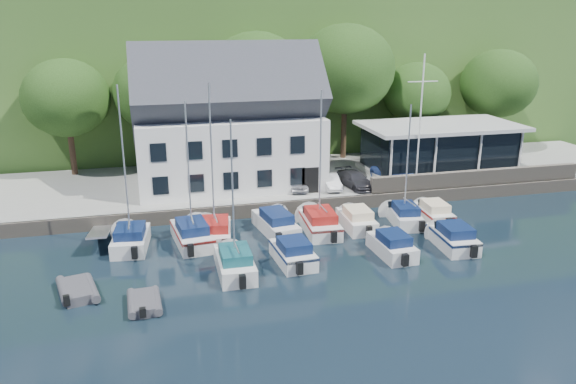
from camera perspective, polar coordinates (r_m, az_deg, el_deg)
The scene contains 34 objects.
ground at distance 32.53m, azimuth 11.02°, elevation -8.05°, with size 180.00×180.00×0.00m, color black.
quay at distance 47.71m, azimuth 2.30°, elevation 1.21°, with size 60.00×13.00×1.00m, color gray.
quay_face at distance 41.80m, azimuth 4.79°, elevation -1.21°, with size 60.00×0.30×1.00m, color #696054.
hillside at distance 89.58m, azimuth -5.85°, elevation 13.61°, with size 160.00×75.00×16.00m, color #365921.
field_patch at distance 98.73m, azimuth -1.87°, elevation 18.77°, with size 50.00×30.00×0.30m, color olive.
harbor_building at distance 44.18m, azimuth -6.06°, elevation 6.28°, with size 14.40×8.20×8.70m, color silver, non-canonical shape.
club_pavilion at distance 49.91m, azimuth 15.08°, elevation 4.37°, with size 13.20×7.20×4.10m, color black, non-canonical shape.
seawall at distance 46.95m, azimuth 18.68°, elevation 1.41°, with size 18.00×0.50×1.20m, color #696054.
gangway at distance 38.21m, azimuth -18.42°, elevation -4.71°, with size 1.20×6.00×1.40m, color #B9B9BE, non-canonical shape.
car_silver at distance 43.35m, azimuth 1.02°, elevation 1.03°, with size 1.38×3.42×1.16m, color silver.
car_white at distance 43.73m, azimuth 4.32°, elevation 1.10°, with size 1.17×3.37×1.11m, color silver.
car_dgrey at distance 44.24m, azimuth 6.81°, elevation 1.27°, with size 1.68×4.12×1.20m, color #2F2E34.
car_blue at distance 46.29m, azimuth 10.77°, elevation 1.91°, with size 1.56×3.94×1.35m, color #2D478C.
flagpole at distance 44.30m, azimuth 13.27°, elevation 6.93°, with size 2.45×0.20×10.19m, color silver, non-canonical shape.
tree_0 at distance 50.01m, azimuth -21.41°, elevation 7.03°, with size 7.05×7.05×9.63m, color #19340F, non-canonical shape.
tree_1 at distance 49.84m, azimuth -13.16°, elevation 7.85°, with size 7.18×7.18×9.82m, color #19340F, non-canonical shape.
tree_2 at distance 50.38m, azimuth -3.17°, elevation 9.43°, with size 8.53×8.53×11.66m, color #19340F, non-canonical shape.
tree_3 at distance 52.47m, azimuth 5.80°, elevation 10.03°, with size 8.98×8.98×12.28m, color #19340F, non-canonical shape.
tree_4 at distance 55.54m, azimuth 12.84°, elevation 8.25°, with size 6.39×6.39×8.74m, color #19340F, non-canonical shape.
tree_5 at distance 58.73m, azimuth 20.42°, elevation 8.65°, with size 7.24×7.24×9.89m, color #19340F, non-canonical shape.
boat_r1_0 at distance 35.00m, azimuth -16.21°, elevation 1.52°, with size 2.21×5.69×9.28m, color silver, non-canonical shape.
boat_r1_1 at distance 34.83m, azimuth -10.07°, elevation 2.14°, with size 2.21×6.60×9.58m, color silver, non-canonical shape.
boat_r1_2 at distance 35.00m, azimuth -7.71°, elevation 2.18°, with size 2.21×5.86×9.41m, color silver, non-canonical shape.
boat_r1_3 at distance 37.39m, azimuth -1.27°, elevation -2.98°, with size 2.00×6.79×1.56m, color silver, non-canonical shape.
boat_r1_4 at distance 36.50m, azimuth 3.29°, elevation 2.92°, with size 2.25×6.91×9.38m, color silver, non-canonical shape.
boat_r1_5 at distance 38.42m, azimuth 6.97°, elevation -2.60°, with size 1.97×5.61×1.47m, color silver, non-canonical shape.
boat_r1_6 at distance 38.68m, azimuth 12.04°, elevation 3.12°, with size 1.88×5.58×9.02m, color silver, non-canonical shape.
boat_r1_7 at distance 40.88m, azimuth 14.52°, elevation -1.85°, with size 1.89×5.43×1.42m, color silver, non-canonical shape.
boat_r2_1 at distance 30.34m, azimuth -5.64°, elevation -0.12°, with size 2.10×6.15×9.42m, color silver, non-canonical shape.
boat_r2_2 at distance 32.88m, azimuth 0.52°, elevation -5.99°, with size 2.09×5.24×1.50m, color silver, non-canonical shape.
boat_r2_3 at distance 34.51m, azimuth 10.51°, elevation -5.14°, with size 1.94×5.39×1.48m, color silver, non-canonical shape.
boat_r2_4 at distance 36.50m, azimuth 16.43°, elevation -4.26°, with size 2.11×5.63×1.54m, color silver, non-canonical shape.
dinghy_0 at distance 31.37m, azimuth -20.61°, elevation -9.15°, with size 1.90×3.17×0.74m, color #3D3C42, non-canonical shape.
dinghy_1 at distance 29.20m, azimuth -14.41°, elevation -10.69°, with size 1.68×2.80×0.65m, color #3D3C42, non-canonical shape.
Camera 1 is at (-12.95, -26.45, 13.81)m, focal length 35.00 mm.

